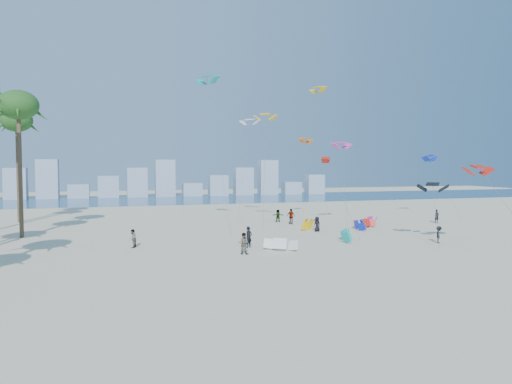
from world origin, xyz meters
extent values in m
plane|color=beige|center=(0.00, 0.00, 0.00)|extent=(220.00, 220.00, 0.00)
plane|color=navy|center=(0.00, 72.00, 0.01)|extent=(220.00, 220.00, 0.00)
imported|color=black|center=(0.80, 10.94, 0.91)|extent=(0.79, 0.71, 1.83)
imported|color=gray|center=(-0.44, 8.18, 0.86)|extent=(1.05, 0.98, 1.72)
imported|color=black|center=(10.60, 18.46, 0.80)|extent=(0.88, 0.67, 1.61)
imported|color=gray|center=(10.28, 25.38, 0.94)|extent=(1.10, 1.10, 1.88)
imported|color=black|center=(18.08, 8.22, 0.77)|extent=(1.07, 1.14, 1.54)
imported|color=gray|center=(9.49, 27.82, 0.79)|extent=(1.54, 0.88, 1.58)
imported|color=black|center=(27.87, 21.14, 0.83)|extent=(0.65, 0.46, 1.67)
imported|color=gray|center=(-8.77, 13.83, 0.80)|extent=(0.89, 0.96, 1.59)
cylinder|color=#595959|center=(11.40, 14.26, 3.97)|extent=(1.00, 5.66, 7.94)
cylinder|color=#595959|center=(6.02, 22.72, 6.47)|extent=(1.39, 3.08, 12.95)
cylinder|color=#595959|center=(14.09, 18.94, 4.87)|extent=(1.94, 5.42, 9.75)
cylinder|color=#595959|center=(0.50, 21.28, 8.36)|extent=(1.75, 3.88, 16.72)
cylinder|color=#595959|center=(12.95, 27.65, 5.31)|extent=(2.14, 4.10, 10.63)
cylinder|color=#595959|center=(17.13, 7.42, 2.68)|extent=(1.79, 3.49, 5.37)
cylinder|color=#595959|center=(5.69, 29.94, 6.57)|extent=(3.02, 4.99, 13.16)
cylinder|color=#595959|center=(32.51, 25.58, 4.22)|extent=(0.73, 5.96, 8.44)
cylinder|color=#595959|center=(19.67, 1.79, 3.49)|extent=(1.70, 5.16, 6.99)
cylinder|color=#595959|center=(17.62, 32.38, 9.00)|extent=(0.54, 2.28, 18.00)
cylinder|color=brown|center=(-18.93, 23.00, 6.47)|extent=(0.40, 0.40, 12.94)
ellipsoid|color=#1F511C|center=(-18.93, 23.00, 12.94)|extent=(3.80, 3.80, 2.85)
cylinder|color=brown|center=(-21.48, 37.00, 6.33)|extent=(0.40, 0.40, 12.66)
ellipsoid|color=#1F511C|center=(-21.48, 37.00, 12.66)|extent=(3.80, 3.80, 2.85)
cube|color=#9EADBF|center=(-29.60, 82.00, 3.30)|extent=(4.40, 3.00, 6.60)
cube|color=#9EADBF|center=(-23.40, 82.00, 4.20)|extent=(4.40, 3.00, 8.40)
cube|color=#9EADBF|center=(-17.20, 82.00, 1.50)|extent=(4.40, 3.00, 3.00)
cube|color=#9EADBF|center=(-11.00, 82.00, 2.40)|extent=(4.40, 3.00, 4.80)
cube|color=#9EADBF|center=(-4.80, 82.00, 3.30)|extent=(4.40, 3.00, 6.60)
cube|color=#9EADBF|center=(1.40, 82.00, 4.20)|extent=(4.40, 3.00, 8.40)
cube|color=#9EADBF|center=(7.60, 82.00, 1.50)|extent=(4.40, 3.00, 3.00)
cube|color=#9EADBF|center=(13.80, 82.00, 2.40)|extent=(4.40, 3.00, 4.80)
cube|color=#9EADBF|center=(20.00, 82.00, 3.30)|extent=(4.40, 3.00, 6.60)
cube|color=#9EADBF|center=(26.20, 82.00, 4.20)|extent=(4.40, 3.00, 8.40)
cube|color=#9EADBF|center=(32.40, 82.00, 1.50)|extent=(4.40, 3.00, 3.00)
cube|color=#9EADBF|center=(38.60, 82.00, 2.40)|extent=(4.40, 3.00, 4.80)
camera|label=1|loc=(-10.49, -28.12, 7.06)|focal=33.42mm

